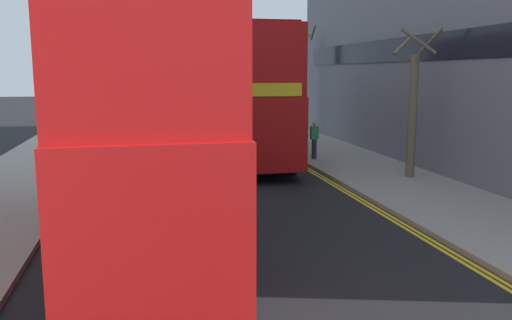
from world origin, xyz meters
name	(u,v)px	position (x,y,z in m)	size (l,w,h in m)	color
sidewalk_right	(391,180)	(6.50, 16.00, 0.07)	(4.00, 80.00, 0.14)	gray
sidewalk_left	(1,197)	(-6.50, 16.00, 0.07)	(4.00, 80.00, 0.14)	gray
kerb_line_outer	(358,197)	(4.40, 14.00, 0.00)	(0.10, 56.00, 0.01)	yellow
kerb_line_inner	(353,197)	(4.24, 14.00, 0.00)	(0.10, 56.00, 0.01)	yellow
double_decker_bus_away	(141,112)	(-2.13, 10.31, 3.03)	(2.97, 10.86, 5.64)	red
double_decker_bus_oncoming	(244,92)	(2.16, 21.52, 3.03)	(2.81, 10.81, 5.64)	#B20F0F
pedestrian_far	(314,139)	(5.13, 20.68, 0.99)	(0.34, 0.22, 1.62)	#2D2D38
street_tree_near	(413,108)	(7.25, 16.07, 2.63)	(1.55, 1.54, 5.24)	#6B6047
street_tree_mid	(303,83)	(7.37, 29.80, 3.20)	(1.77, 2.13, 6.79)	#6B6047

